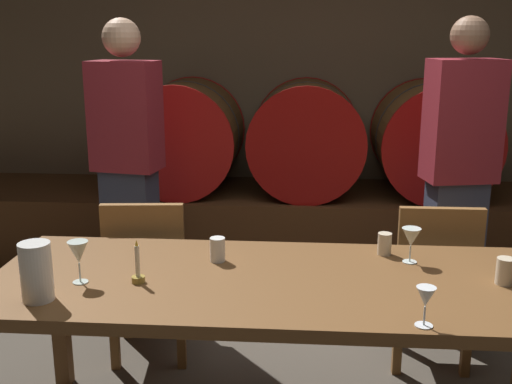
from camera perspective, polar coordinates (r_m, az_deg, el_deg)
The scene contains 18 objects.
back_wall at distance 5.14m, azimuth 4.77°, elevation 10.25°, with size 6.51×0.24×2.62m, color brown.
barrel_shelf at distance 4.79m, azimuth 4.53°, elevation -2.91°, with size 5.86×0.90×0.52m, color #4C2D16.
wine_barrel_left at distance 4.72m, azimuth -6.48°, elevation 5.06°, with size 0.82×0.80×0.82m.
wine_barrel_center at distance 4.64m, azimuth 4.57°, elevation 4.93°, with size 0.82×0.80×0.82m.
wine_barrel_right at distance 4.73m, azimuth 15.74°, elevation 4.62°, with size 0.82×0.80×0.82m.
dining_table at distance 2.52m, azimuth 2.66°, elevation -9.29°, with size 2.34×0.87×0.74m.
chair_left at distance 3.28m, azimuth -9.78°, elevation -7.19°, with size 0.44×0.44×0.88m.
chair_right at distance 3.30m, azimuth 15.75°, elevation -7.43°, with size 0.40×0.40×0.88m.
guest_left at distance 3.79m, azimuth -11.55°, elevation 2.32°, with size 0.42×0.30×1.76m.
guest_right at distance 3.69m, azimuth 17.90°, elevation 1.53°, with size 0.42×0.31×1.77m.
candle_center at distance 2.48m, azimuth -10.68°, elevation -7.11°, with size 0.05×0.05×0.17m.
pitcher at distance 2.40m, azimuth -19.34°, elevation -6.85°, with size 0.11×0.11×0.22m.
wine_glass_left at distance 2.50m, azimuth -15.84°, elevation -5.37°, with size 0.08×0.08×0.17m.
wine_glass_center at distance 2.15m, azimuth 15.16°, elevation -9.31°, with size 0.07×0.07×0.14m.
wine_glass_right at distance 2.70m, azimuth 13.91°, elevation -4.08°, with size 0.08×0.08×0.15m.
cup_left at distance 2.65m, azimuth -3.51°, elevation -5.24°, with size 0.06×0.06×0.10m, color white.
cup_center at distance 2.78m, azimuth 11.60°, elevation -4.64°, with size 0.06×0.06×0.10m, color beige.
cup_right at distance 2.60m, azimuth 21.69°, elevation -6.70°, with size 0.07×0.07×0.10m, color beige.
Camera 1 is at (-0.03, -2.36, 1.69)m, focal length 44.02 mm.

